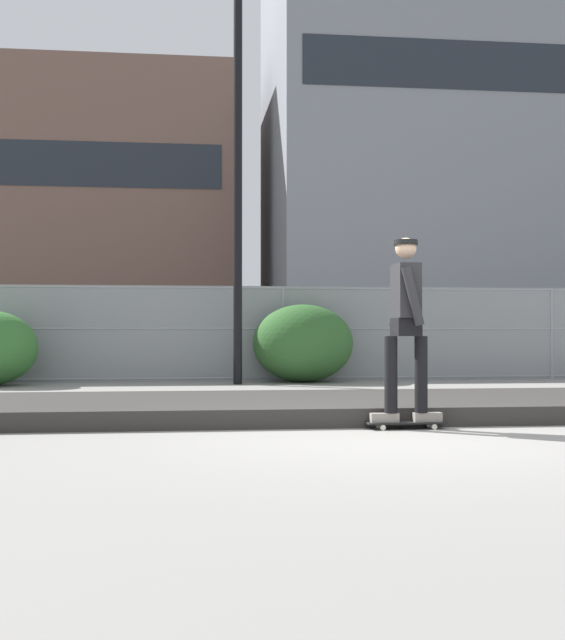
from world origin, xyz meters
TOP-DOWN VIEW (x-y plane):
  - ground_plane at (0.00, 0.00)m, footprint 120.00×120.00m
  - gravel_berm at (0.00, 2.14)m, footprint 14.03×2.70m
  - skateboard at (0.28, 0.69)m, footprint 0.80×0.21m
  - skater at (0.28, 0.69)m, footprint 0.72×0.58m
  - chain_fence at (0.00, 8.72)m, footprint 22.04×0.06m
  - street_lamp at (-0.94, 7.79)m, footprint 0.44×0.44m
  - parked_car_near at (-2.35, 12.22)m, footprint 4.47×2.08m
  - library_building at (-12.99, 45.37)m, footprint 28.53×12.88m
  - office_block at (12.85, 39.93)m, footprint 19.60×14.10m
  - shrub_center at (0.33, 8.28)m, footprint 1.92×1.57m

SIDE VIEW (x-z plane):
  - ground_plane at x=0.00m, z-range 0.00..0.00m
  - skateboard at x=0.28m, z-range 0.02..0.09m
  - gravel_berm at x=0.00m, z-range 0.00..0.20m
  - shrub_center at x=0.33m, z-range 0.00..1.48m
  - parked_car_near at x=-2.35m, z-range 0.01..1.67m
  - chain_fence at x=0.00m, z-range 0.01..1.86m
  - skater at x=0.28m, z-range 0.20..2.04m
  - street_lamp at x=-0.94m, z-range 0.85..8.33m
  - library_building at x=-12.99m, z-range 0.00..16.36m
  - office_block at x=12.85m, z-range 0.00..23.22m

